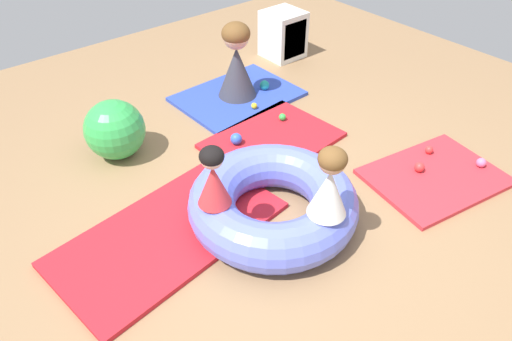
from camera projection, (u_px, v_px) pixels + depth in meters
The scene contains 19 objects.
ground_plane at pixel (280, 218), 3.71m from camera, with size 8.00×8.00×0.00m, color #93704C.
gym_mat_center_rear at pixel (169, 233), 3.55m from camera, with size 1.69×0.89×0.04m, color red.
gym_mat_front at pixel (435, 177), 4.07m from camera, with size 1.10×0.82×0.04m, color red.
gym_mat_far_left at pixel (272, 140), 4.50m from camera, with size 1.17×0.86×0.04m, color red.
gym_mat_far_right at pixel (238, 96), 5.16m from camera, with size 1.24×0.91×0.04m, color #2D47B7.
inflatable_cushion at pixel (273, 203), 3.58m from camera, with size 1.28×1.28×0.36m, color #6070E5.
child_in_red at pixel (213, 177), 3.18m from camera, with size 0.31×0.31×0.46m.
child_in_white at pixel (330, 183), 3.08m from camera, with size 0.38×0.38×0.53m.
adult_seated at pixel (237, 61), 4.90m from camera, with size 0.48×0.48×0.80m.
play_ball_red at pixel (419, 167), 4.07m from camera, with size 0.09×0.09×0.09m, color red.
play_ball_orange at pixel (213, 186), 3.87m from camera, with size 0.10×0.10×0.10m, color orange.
play_ball_teal at pixel (264, 85), 5.20m from camera, with size 0.10×0.10×0.10m, color teal.
play_ball_green at pixel (282, 117), 4.72m from camera, with size 0.07×0.07×0.07m, color green.
play_ball_pink at pixel (481, 163), 4.13m from camera, with size 0.08×0.08×0.08m, color pink.
play_ball_yellow at pixel (254, 106), 4.90m from camera, with size 0.06×0.06×0.06m, color yellow.
play_ball_blue at pixel (236, 139), 4.39m from camera, with size 0.11×0.11×0.11m, color blue.
play_ball_red_second at pixel (429, 150), 4.28m from camera, with size 0.07×0.07×0.07m, color red.
exercise_ball_large at pixel (115, 130), 4.20m from camera, with size 0.53×0.53×0.53m, color green.
storage_cube at pixel (284, 35), 5.82m from camera, with size 0.44×0.44×0.56m.
Camera 1 is at (-1.86, -1.95, 2.58)m, focal length 33.58 mm.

